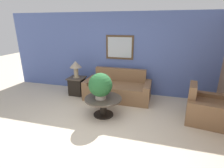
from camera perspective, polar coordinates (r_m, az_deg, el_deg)
ground_plane at (r=3.83m, az=-7.25°, el=-16.84°), size 20.00×20.00×0.00m
wall_back at (r=5.80m, az=2.75°, el=9.77°), size 7.98×0.09×2.60m
couch_main at (r=5.47m, az=1.87°, el=-1.73°), size 2.01×0.92×0.89m
armchair at (r=4.81m, az=28.42°, el=-7.26°), size 1.07×1.10×0.89m
coffee_table at (r=4.45m, az=-2.87°, el=-6.12°), size 0.93×0.93×0.48m
side_table at (r=5.89m, az=-11.35°, el=-0.56°), size 0.52×0.52×0.58m
table_lamp at (r=5.70m, az=-11.78°, el=5.77°), size 0.38×0.38×0.54m
potted_plant_on_table at (r=4.24m, az=-3.82°, el=-0.48°), size 0.58×0.58×0.65m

